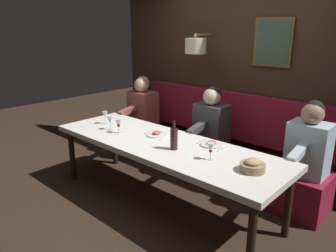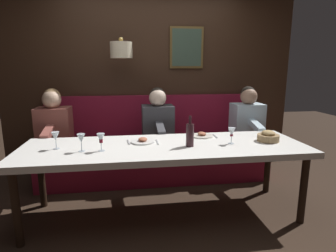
% 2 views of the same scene
% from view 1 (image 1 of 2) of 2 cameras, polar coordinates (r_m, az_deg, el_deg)
% --- Properties ---
extents(ground_plane, '(12.00, 12.00, 0.00)m').
position_cam_1_polar(ground_plane, '(3.78, -0.98, -13.50)').
color(ground_plane, '#332319').
extents(dining_table, '(0.90, 2.78, 0.74)m').
position_cam_1_polar(dining_table, '(3.49, -1.03, -3.83)').
color(dining_table, silver).
rests_on(dining_table, ground_plane).
extents(banquette_bench, '(0.52, 2.98, 0.45)m').
position_cam_1_polar(banquette_bench, '(4.30, 7.25, -6.37)').
color(banquette_bench, maroon).
rests_on(banquette_bench, ground_plane).
extents(back_wall_panel, '(0.59, 4.18, 2.90)m').
position_cam_1_polar(back_wall_panel, '(4.47, 12.12, 9.49)').
color(back_wall_panel, '#382316').
rests_on(back_wall_panel, ground_plane).
extents(diner_nearest, '(0.60, 0.40, 0.79)m').
position_cam_1_polar(diner_nearest, '(3.57, 23.88, -2.53)').
color(diner_nearest, silver).
rests_on(diner_nearest, banquette_bench).
extents(diner_near, '(0.60, 0.40, 0.79)m').
position_cam_1_polar(diner_near, '(4.08, 7.77, 1.14)').
color(diner_near, '#3D3D42').
rests_on(diner_near, banquette_bench).
extents(diner_middle, '(0.60, 0.40, 0.79)m').
position_cam_1_polar(diner_middle, '(4.90, -4.57, 3.90)').
color(diner_middle, '#934C42').
rests_on(diner_middle, banquette_bench).
extents(place_setting_0, '(0.24, 0.31, 0.05)m').
position_cam_1_polar(place_setting_0, '(3.40, 7.79, -3.19)').
color(place_setting_0, silver).
rests_on(place_setting_0, dining_table).
extents(place_setting_1, '(0.24, 0.32, 0.05)m').
position_cam_1_polar(place_setting_1, '(3.69, -2.01, -1.44)').
color(place_setting_1, white).
rests_on(place_setting_1, dining_table).
extents(wine_glass_0, '(0.07, 0.07, 0.16)m').
position_cam_1_polar(wine_glass_0, '(3.00, 7.62, -3.92)').
color(wine_glass_0, silver).
rests_on(wine_glass_0, dining_table).
extents(wine_glass_1, '(0.07, 0.07, 0.16)m').
position_cam_1_polar(wine_glass_1, '(4.18, -11.15, 1.94)').
color(wine_glass_1, silver).
rests_on(wine_glass_1, dining_table).
extents(wine_glass_2, '(0.07, 0.07, 0.16)m').
position_cam_1_polar(wine_glass_2, '(3.92, -10.30, 0.99)').
color(wine_glass_2, silver).
rests_on(wine_glass_2, dining_table).
extents(wine_glass_3, '(0.07, 0.07, 0.16)m').
position_cam_1_polar(wine_glass_3, '(3.78, -8.82, 0.45)').
color(wine_glass_3, silver).
rests_on(wine_glass_3, dining_table).
extents(wine_bottle, '(0.08, 0.08, 0.30)m').
position_cam_1_polar(wine_bottle, '(3.23, 1.07, -2.24)').
color(wine_bottle, '#33191E').
rests_on(wine_bottle, dining_table).
extents(bread_bowl, '(0.22, 0.22, 0.12)m').
position_cam_1_polar(bread_bowl, '(2.86, 14.82, -6.88)').
color(bread_bowl, '#9E7F56').
rests_on(bread_bowl, dining_table).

